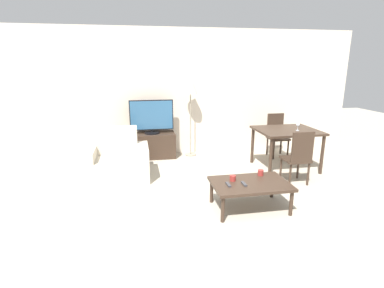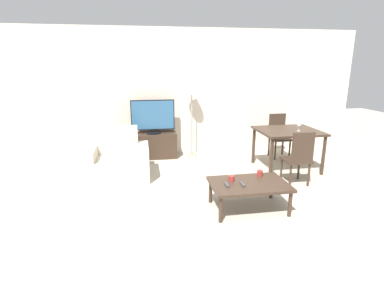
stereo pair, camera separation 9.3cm
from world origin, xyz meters
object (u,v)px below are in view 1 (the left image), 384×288
Objects in this scene: tv_stand at (153,145)px; cup_white_near at (233,178)px; remote_secondary at (228,184)px; wine_glass_left at (298,125)px; dining_chair_near at (298,156)px; armchair at (118,162)px; coffee_table at (250,185)px; cup_colored_far at (261,173)px; dining_table at (287,134)px; floor_lamp at (190,91)px; remote_primary at (244,184)px; tv at (152,117)px; dining_chair_far at (277,133)px.

tv_stand is 11.28× the size of cup_white_near.
wine_glass_left is (1.76, 1.40, 0.47)m from remote_secondary.
cup_white_near is (-1.31, -0.58, -0.07)m from dining_chair_near.
cup_white_near is at bearing -40.96° from armchair.
remote_secondary is at bearing -141.50° from wine_glass_left.
coffee_table is 2.04m from wine_glass_left.
cup_colored_far is at bearing 15.05° from cup_white_near.
dining_table is 0.67× the size of floor_lamp.
wine_glass_left reaches higher than dining_table.
dining_chair_near is 6.14× the size of remote_primary.
dining_chair_near is 1.42m from remote_primary.
tv_stand is 0.57× the size of floor_lamp.
floor_lamp is at bearing 90.53° from remote_secondary.
armchair is at bearing 177.30° from wine_glass_left.
tv is at bearing 120.67° from cup_colored_far.
tv is 2.73m from dining_table.
wine_glass_left is (1.54, 1.42, 0.47)m from remote_primary.
remote_secondary is (-1.42, -0.72, -0.10)m from dining_chair_near.
floor_lamp is 2.73m from cup_white_near.
dining_chair_far is 10.91× the size of cup_colored_far.
dining_table is at bearing 48.95° from coffee_table.
tv is 3.02m from dining_chair_near.
dining_chair_far is (0.20, 0.80, -0.17)m from dining_table.
coffee_table is at bearing -137.13° from cup_colored_far.
cup_colored_far is at bearing -121.18° from dining_chair_far.
cup_white_near is at bearing -87.06° from floor_lamp.
floor_lamp is at bearing 97.53° from coffee_table.
cup_white_near is at bearing -69.17° from tv.
cup_white_near is at bearing 154.97° from coffee_table.
remote_secondary is (0.86, -2.67, 0.13)m from tv_stand.
remote_secondary is 0.18m from cup_white_near.
coffee_table is at bearing -25.03° from cup_white_near.
armchair is 3.07m from dining_chair_near.
floor_lamp reaches higher than dining_table.
dining_table is 1.22× the size of dining_chair_near.
floor_lamp is 2.68m from cup_colored_far.
armchair is at bearing 148.36° from cup_colored_far.
armchair is at bearing 179.36° from dining_table.
remote_primary is at bearing -4.20° from remote_secondary.
tv_stand is 0.85× the size of dining_table.
cup_colored_far is (0.36, 0.28, 0.03)m from remote_primary.
remote_secondary is at bearing -128.04° from dining_chair_far.
dining_table reaches higher than remote_primary.
remote_primary is at bearing -141.86° from cup_colored_far.
coffee_table is 0.33m from remote_secondary.
armchair is 3.34m from wine_glass_left.
remote_secondary is 1.77× the size of cup_white_near.
cup_white_near is at bearing 52.55° from remote_secondary.
armchair is 7.28× the size of wine_glass_left.
armchair is at bearing 140.63° from coffee_table.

